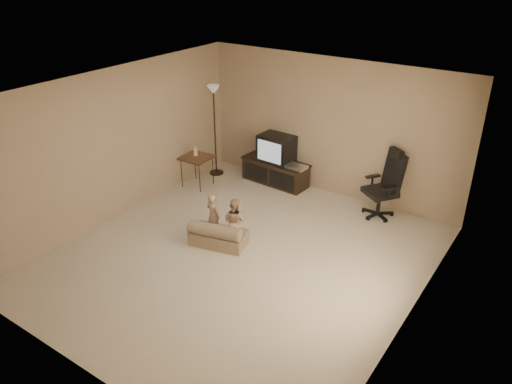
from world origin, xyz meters
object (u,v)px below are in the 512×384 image
tv_stand (276,164)px  office_chair (384,193)px  child_sofa (218,236)px  toddler_right (234,221)px  floor_lamp (214,111)px  side_table (196,158)px  toddler_left (213,215)px

tv_stand → office_chair: bearing=1.3°
child_sofa → toddler_right: (0.16, 0.22, 0.21)m
office_chair → floor_lamp: 3.56m
side_table → toddler_left: size_ratio=1.10×
side_table → toddler_right: size_ratio=1.07×
toddler_left → floor_lamp: bearing=-40.4°
office_chair → side_table: bearing=-130.4°
side_table → toddler_right: side_table is taller
toddler_right → child_sofa: bearing=50.1°
child_sofa → toddler_right: toddler_right is taller
tv_stand → toddler_left: size_ratio=1.88×
office_chair → toddler_left: (-1.96, -2.15, -0.06)m
office_chair → toddler_left: bearing=-97.0°
toddler_left → toddler_right: toddler_right is taller
office_chair → toddler_left: 2.91m
child_sofa → side_table: bearing=124.3°
floor_lamp → child_sofa: 2.96m
floor_lamp → toddler_right: bearing=-45.3°
toddler_right → tv_stand: bearing=-77.9°
side_table → toddler_right: 2.22m
toddler_right → toddler_left: bearing=0.8°
tv_stand → toddler_left: (0.24, -2.23, -0.04)m
tv_stand → floor_lamp: 1.57m
tv_stand → side_table: 1.52m
floor_lamp → toddler_right: (1.87, -1.90, -0.95)m
child_sofa → toddler_left: toddler_left is taller
toddler_right → floor_lamp: bearing=-49.3°
child_sofa → floor_lamp: bearing=114.9°
office_chair → side_table: 3.50m
office_chair → floor_lamp: size_ratio=0.66×
side_table → toddler_right: (1.82, -1.26, -0.20)m
side_table → child_sofa: (1.66, -1.48, -0.41)m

